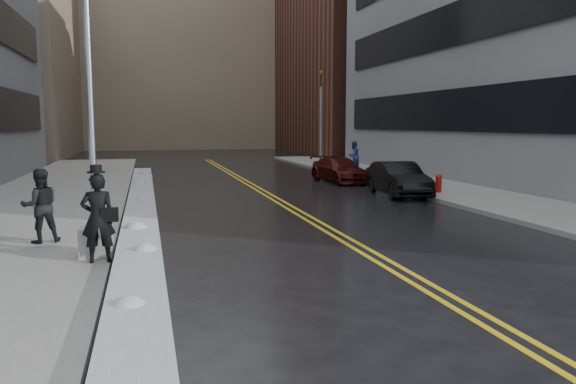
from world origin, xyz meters
TOP-DOWN VIEW (x-y plane):
  - ground at (0.00, 0.00)m, footprint 160.00×160.00m
  - sidewalk_west at (-5.75, 10.00)m, footprint 5.50×50.00m
  - sidewalk_east at (10.00, 10.00)m, footprint 4.00×50.00m
  - lane_line_left at (2.35, 10.00)m, footprint 0.12×50.00m
  - lane_line_right at (2.65, 10.00)m, footprint 0.12×50.00m
  - snow_ridge at (-2.45, 8.00)m, footprint 0.90×30.00m
  - building_east_far at (19.00, 42.00)m, footprint 14.00×20.00m
  - building_far at (2.00, 60.00)m, footprint 36.00×16.00m
  - lamppost at (-3.30, 2.00)m, footprint 0.65×0.65m
  - fire_hydrant at (9.00, 10.00)m, footprint 0.26×0.26m
  - traffic_signal at (8.50, 24.00)m, footprint 0.16×0.20m
  - pedestrian_fedora at (-3.20, 1.43)m, footprint 0.66×0.45m
  - pedestrian_b at (-4.63, 3.71)m, footprint 0.98×0.86m
  - pedestrian_east at (9.57, 20.94)m, footprint 1.03×0.96m
  - car_black at (7.45, 10.43)m, footprint 1.77×4.23m
  - car_maroon at (6.98, 16.08)m, footprint 2.13×4.36m

SIDE VIEW (x-z plane):
  - ground at x=0.00m, z-range 0.00..0.00m
  - lane_line_left at x=2.35m, z-range 0.00..0.01m
  - lane_line_right at x=2.65m, z-range 0.00..0.01m
  - sidewalk_west at x=-5.75m, z-range 0.00..0.15m
  - sidewalk_east at x=10.00m, z-range 0.00..0.15m
  - snow_ridge at x=-2.45m, z-range 0.00..0.34m
  - fire_hydrant at x=9.00m, z-range 0.18..0.91m
  - car_maroon at x=6.98m, z-range 0.00..1.22m
  - car_black at x=7.45m, z-range 0.00..1.36m
  - pedestrian_east at x=9.57m, z-range 0.15..1.84m
  - pedestrian_b at x=-4.63m, z-range 0.15..1.86m
  - pedestrian_fedora at x=-3.20m, z-range 0.15..1.92m
  - lamppost at x=-3.30m, z-range -1.28..6.35m
  - traffic_signal at x=8.50m, z-range 0.40..6.40m
  - building_far at x=2.00m, z-range 0.00..22.00m
  - building_east_far at x=19.00m, z-range 0.00..28.00m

